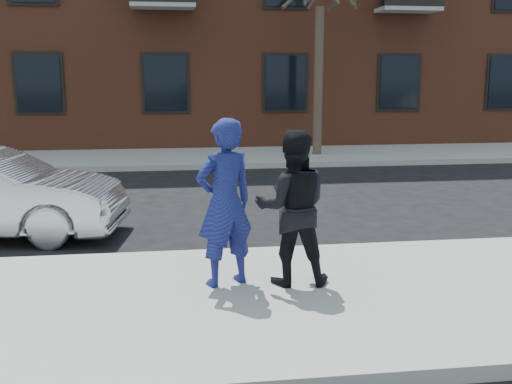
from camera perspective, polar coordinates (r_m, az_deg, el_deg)
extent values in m
plane|color=black|center=(6.66, -9.98, -10.77)|extent=(100.00, 100.00, 0.00)
cube|color=gray|center=(6.40, -10.08, -10.98)|extent=(50.00, 3.50, 0.15)
cube|color=#999691|center=(8.10, -9.64, -6.20)|extent=(50.00, 0.10, 0.15)
cube|color=gray|center=(17.60, -8.79, 3.21)|extent=(50.00, 3.50, 0.15)
cube|color=#999691|center=(15.82, -8.87, 2.32)|extent=(50.00, 0.10, 0.15)
cube|color=black|center=(19.46, 2.82, 10.35)|extent=(1.30, 0.06, 1.70)
cube|color=black|center=(22.17, 22.80, 9.61)|extent=(1.30, 0.06, 1.70)
cylinder|color=#35281F|center=(17.69, 5.95, 10.39)|extent=(0.26, 0.26, 4.20)
imported|color=navy|center=(6.57, -3.00, -1.04)|extent=(0.80, 0.68, 1.86)
cube|color=black|center=(6.68, -4.29, 2.16)|extent=(0.11, 0.14, 0.08)
imported|color=black|center=(6.63, 3.47, -1.52)|extent=(0.90, 0.73, 1.73)
cube|color=black|center=(6.76, 2.07, 0.37)|extent=(0.08, 0.14, 0.06)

